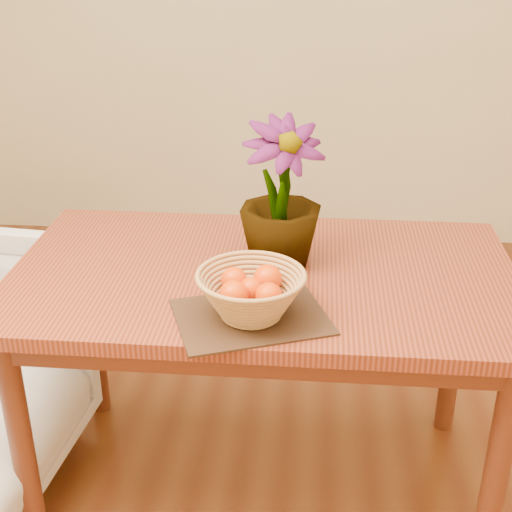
{
  "coord_description": "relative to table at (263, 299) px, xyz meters",
  "views": [
    {
      "loc": [
        0.14,
        -1.46,
        1.64
      ],
      "look_at": [
        -0.0,
        0.12,
        0.88
      ],
      "focal_mm": 50.0,
      "sensor_mm": 36.0,
      "label": 1
    }
  ],
  "objects": [
    {
      "name": "table",
      "position": [
        0.0,
        0.0,
        0.0
      ],
      "size": [
        1.4,
        0.8,
        0.75
      ],
      "color": "maroon",
      "rests_on": "floor"
    },
    {
      "name": "placemat",
      "position": [
        -0.01,
        -0.26,
        0.09
      ],
      "size": [
        0.43,
        0.38,
        0.01
      ],
      "primitive_type": "cube",
      "rotation": [
        0.0,
        0.0,
        0.36
      ],
      "color": "#362113",
      "rests_on": "table"
    },
    {
      "name": "wicker_basket",
      "position": [
        -0.01,
        -0.26,
        0.15
      ],
      "size": [
        0.27,
        0.27,
        0.11
      ],
      "color": "tan",
      "rests_on": "placemat"
    },
    {
      "name": "orange_pile",
      "position": [
        -0.01,
        -0.26,
        0.17
      ],
      "size": [
        0.16,
        0.16,
        0.07
      ],
      "rotation": [
        0.0,
        0.0,
        0.28
      ],
      "color": "red",
      "rests_on": "wicker_basket"
    },
    {
      "name": "potted_plant",
      "position": [
        0.04,
        0.06,
        0.29
      ],
      "size": [
        0.3,
        0.3,
        0.41
      ],
      "primitive_type": "imported",
      "rotation": [
        0.0,
        0.0,
        0.4
      ],
      "color": "#184112",
      "rests_on": "table"
    }
  ]
}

